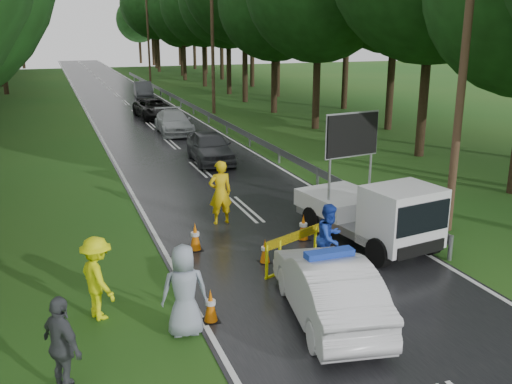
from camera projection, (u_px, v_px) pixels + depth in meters
name	position (u px, v px, depth m)	size (l,w,h in m)	color
ground	(325.00, 280.00, 14.02)	(160.00, 160.00, 0.00)	#1B4F16
road	(137.00, 113.00, 41.07)	(7.00, 140.00, 0.02)	black
guardrail	(188.00, 104.00, 41.84)	(0.12, 60.06, 0.70)	gray
utility_pole_near	(464.00, 61.00, 16.12)	(1.40, 0.24, 10.00)	#4A3522
utility_pole_mid	(212.00, 41.00, 39.57)	(1.40, 0.24, 10.00)	#4A3522
utility_pole_far	(148.00, 35.00, 63.02)	(1.40, 0.24, 10.00)	#4A3522
police_sedan	(328.00, 288.00, 12.01)	(2.18, 4.46, 1.55)	silver
work_truck	(374.00, 212.00, 16.04)	(2.65, 4.77, 3.61)	gray
barrier	(298.00, 240.00, 14.62)	(2.20, 1.01, 0.99)	yellow
officer	(220.00, 193.00, 17.78)	(0.75, 0.49, 2.04)	yellow
civilian	(330.00, 238.00, 14.37)	(0.86, 0.67, 1.77)	#1B3AB0
bystander_left	(98.00, 278.00, 12.00)	(1.18, 0.68, 1.82)	#F4FE0D
bystander_mid	(63.00, 346.00, 9.49)	(1.04, 0.43, 1.78)	#43464B
bystander_right	(184.00, 291.00, 11.32)	(0.93, 0.61, 1.91)	#8B95A7
queue_car_first	(210.00, 147.00, 26.07)	(1.69, 4.20, 1.43)	#383A3F
queue_car_second	(174.00, 122.00, 33.13)	(1.84, 4.52, 1.31)	#B0B4B9
queue_car_third	(155.00, 109.00, 38.65)	(2.17, 4.71, 1.31)	black
queue_car_fourth	(143.00, 90.00, 49.91)	(1.45, 4.15, 1.37)	#404348
cone_near_left	(211.00, 306.00, 11.96)	(0.35, 0.35, 0.75)	black
cone_center	(265.00, 251.00, 14.97)	(0.32, 0.32, 0.68)	black
cone_far	(303.00, 228.00, 16.57)	(0.37, 0.37, 0.79)	black
cone_left_mid	(195.00, 237.00, 15.79)	(0.38, 0.38, 0.81)	black
cone_right	(330.00, 206.00, 18.72)	(0.33, 0.33, 0.70)	black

